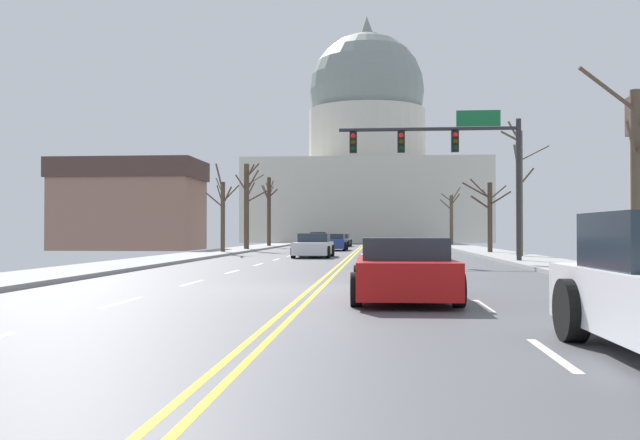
{
  "coord_description": "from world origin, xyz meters",
  "views": [
    {
      "loc": [
        1.53,
        -16.66,
        1.41
      ],
      "look_at": [
        -1.88,
        24.06,
        2.06
      ],
      "focal_mm": 39.2,
      "sensor_mm": 36.0,
      "label": 1
    }
  ],
  "objects_px": {
    "sedan_near_00": "(390,253)",
    "sedan_near_02": "(404,270)",
    "sedan_near_01": "(395,260)",
    "bicycle_parked": "(615,263)",
    "sedan_oncoming_02": "(340,241)",
    "street_lamp_right": "(635,84)",
    "sedan_oncoming_00": "(314,246)",
    "sedan_oncoming_01": "(333,243)",
    "sedan_oncoming_03": "(318,238)",
    "signal_gantry": "(452,152)"
  },
  "relations": [
    {
      "from": "sedan_near_01",
      "to": "sedan_near_00",
      "type": "bearing_deg",
      "value": 90.3
    },
    {
      "from": "sedan_near_02",
      "to": "sedan_oncoming_00",
      "type": "relative_size",
      "value": 0.97
    },
    {
      "from": "street_lamp_right",
      "to": "sedan_near_01",
      "type": "relative_size",
      "value": 1.96
    },
    {
      "from": "signal_gantry",
      "to": "sedan_oncoming_03",
      "type": "distance_m",
      "value": 46.65
    },
    {
      "from": "sedan_oncoming_01",
      "to": "sedan_near_00",
      "type": "bearing_deg",
      "value": -80.93
    },
    {
      "from": "signal_gantry",
      "to": "sedan_oncoming_01",
      "type": "height_order",
      "value": "signal_gantry"
    },
    {
      "from": "sedan_near_00",
      "to": "sedan_oncoming_01",
      "type": "relative_size",
      "value": 0.92
    },
    {
      "from": "street_lamp_right",
      "to": "sedan_oncoming_02",
      "type": "relative_size",
      "value": 1.97
    },
    {
      "from": "street_lamp_right",
      "to": "bicycle_parked",
      "type": "distance_m",
      "value": 5.2
    },
    {
      "from": "sedan_near_02",
      "to": "street_lamp_right",
      "type": "bearing_deg",
      "value": 31.95
    },
    {
      "from": "sedan_oncoming_01",
      "to": "bicycle_parked",
      "type": "xyz_separation_m",
      "value": [
        10.04,
        -30.18,
        -0.09
      ]
    },
    {
      "from": "bicycle_parked",
      "to": "sedan_oncoming_02",
      "type": "bearing_deg",
      "value": 103.45
    },
    {
      "from": "sedan_near_01",
      "to": "sedan_oncoming_01",
      "type": "xyz_separation_m",
      "value": [
        -3.81,
        29.87,
        0.01
      ]
    },
    {
      "from": "street_lamp_right",
      "to": "sedan_oncoming_03",
      "type": "xyz_separation_m",
      "value": [
        -13.02,
        58.11,
        -4.5
      ]
    },
    {
      "from": "signal_gantry",
      "to": "sedan_oncoming_01",
      "type": "distance_m",
      "value": 21.34
    },
    {
      "from": "sedan_near_01",
      "to": "sedan_near_02",
      "type": "xyz_separation_m",
      "value": [
        0.02,
        -6.37,
        0.04
      ]
    },
    {
      "from": "signal_gantry",
      "to": "bicycle_parked",
      "type": "bearing_deg",
      "value": -71.23
    },
    {
      "from": "sedan_near_00",
      "to": "sedan_oncoming_03",
      "type": "xyz_separation_m",
      "value": [
        -7.04,
        49.24,
        0.06
      ]
    },
    {
      "from": "street_lamp_right",
      "to": "sedan_near_02",
      "type": "xyz_separation_m",
      "value": [
        -5.92,
        -3.69,
        -4.5
      ]
    },
    {
      "from": "signal_gantry",
      "to": "sedan_oncoming_01",
      "type": "relative_size",
      "value": 1.71
    },
    {
      "from": "sedan_near_01",
      "to": "sedan_near_02",
      "type": "height_order",
      "value": "sedan_near_02"
    },
    {
      "from": "sedan_oncoming_01",
      "to": "sedan_oncoming_03",
      "type": "distance_m",
      "value": 25.77
    },
    {
      "from": "sedan_oncoming_01",
      "to": "signal_gantry",
      "type": "bearing_deg",
      "value": -71.78
    },
    {
      "from": "sedan_near_01",
      "to": "signal_gantry",
      "type": "bearing_deg",
      "value": 74.8
    },
    {
      "from": "sedan_near_01",
      "to": "bicycle_parked",
      "type": "relative_size",
      "value": 2.46
    },
    {
      "from": "sedan_near_01",
      "to": "sedan_near_02",
      "type": "bearing_deg",
      "value": -89.79
    },
    {
      "from": "signal_gantry",
      "to": "sedan_near_00",
      "type": "height_order",
      "value": "signal_gantry"
    },
    {
      "from": "sedan_near_00",
      "to": "sedan_oncoming_01",
      "type": "bearing_deg",
      "value": 99.07
    },
    {
      "from": "sedan_near_00",
      "to": "sedan_near_02",
      "type": "height_order",
      "value": "sedan_near_02"
    },
    {
      "from": "sedan_near_00",
      "to": "street_lamp_right",
      "type": "bearing_deg",
      "value": -55.99
    },
    {
      "from": "sedan_near_01",
      "to": "bicycle_parked",
      "type": "height_order",
      "value": "sedan_near_01"
    },
    {
      "from": "sedan_oncoming_00",
      "to": "sedan_oncoming_01",
      "type": "xyz_separation_m",
      "value": [
        0.16,
        13.22,
        -0.02
      ]
    },
    {
      "from": "sedan_oncoming_03",
      "to": "sedan_near_02",
      "type": "bearing_deg",
      "value": -83.45
    },
    {
      "from": "street_lamp_right",
      "to": "sedan_oncoming_01",
      "type": "bearing_deg",
      "value": 106.7
    },
    {
      "from": "sedan_near_00",
      "to": "sedan_near_02",
      "type": "relative_size",
      "value": 0.93
    },
    {
      "from": "sedan_oncoming_02",
      "to": "sedan_near_02",
      "type": "bearing_deg",
      "value": -85.28
    },
    {
      "from": "street_lamp_right",
      "to": "sedan_oncoming_02",
      "type": "xyz_separation_m",
      "value": [
        -9.96,
        45.21,
        -4.57
      ]
    },
    {
      "from": "sedan_oncoming_00",
      "to": "sedan_near_00",
      "type": "bearing_deg",
      "value": -69.35
    },
    {
      "from": "bicycle_parked",
      "to": "street_lamp_right",
      "type": "bearing_deg",
      "value": -96.75
    },
    {
      "from": "sedan_near_00",
      "to": "bicycle_parked",
      "type": "bearing_deg",
      "value": -46.03
    },
    {
      "from": "sedan_near_01",
      "to": "sedan_oncoming_00",
      "type": "relative_size",
      "value": 0.93
    },
    {
      "from": "sedan_near_00",
      "to": "sedan_oncoming_01",
      "type": "height_order",
      "value": "sedan_oncoming_01"
    },
    {
      "from": "street_lamp_right",
      "to": "sedan_near_00",
      "type": "height_order",
      "value": "street_lamp_right"
    },
    {
      "from": "sedan_oncoming_01",
      "to": "sedan_oncoming_02",
      "type": "distance_m",
      "value": 12.66
    },
    {
      "from": "sedan_oncoming_03",
      "to": "bicycle_parked",
      "type": "distance_m",
      "value": 57.3
    },
    {
      "from": "bicycle_parked",
      "to": "sedan_oncoming_01",
      "type": "bearing_deg",
      "value": 108.41
    },
    {
      "from": "street_lamp_right",
      "to": "sedan_oncoming_01",
      "type": "distance_m",
      "value": 34.28
    },
    {
      "from": "sedan_oncoming_02",
      "to": "bicycle_parked",
      "type": "height_order",
      "value": "sedan_oncoming_02"
    },
    {
      "from": "sedan_oncoming_03",
      "to": "bicycle_parked",
      "type": "height_order",
      "value": "sedan_oncoming_03"
    },
    {
      "from": "sedan_oncoming_00",
      "to": "sedan_oncoming_03",
      "type": "distance_m",
      "value": 38.91
    }
  ]
}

